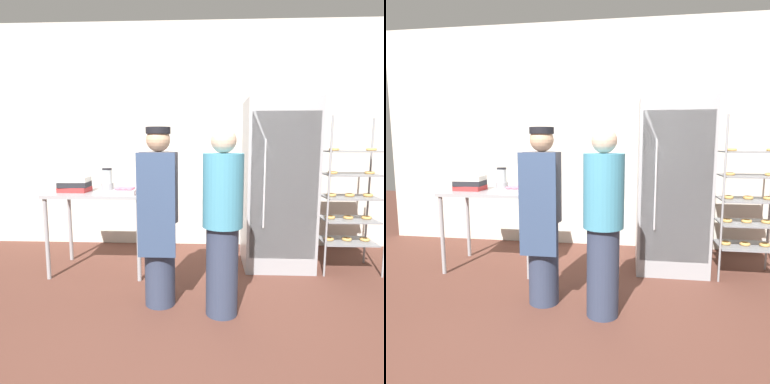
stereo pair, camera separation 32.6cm
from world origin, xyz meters
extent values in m
plane|color=brown|center=(0.00, 0.00, 0.00)|extent=(14.00, 14.00, 0.00)
cube|color=silver|center=(0.00, 2.44, 1.54)|extent=(6.40, 0.12, 3.09)
cube|color=#9EA0A5|center=(0.90, 1.59, 0.98)|extent=(0.78, 0.73, 1.95)
cube|color=gray|center=(0.90, 1.24, 1.00)|extent=(0.72, 0.02, 1.60)
cylinder|color=silver|center=(0.68, 1.21, 1.03)|extent=(0.02, 0.02, 0.96)
cylinder|color=#93969B|center=(1.37, 1.23, 0.87)|extent=(0.02, 0.02, 1.75)
cylinder|color=#93969B|center=(1.37, 1.69, 0.87)|extent=(0.02, 0.02, 1.75)
cylinder|color=#93969B|center=(2.00, 1.69, 0.87)|extent=(0.02, 0.02, 1.75)
cube|color=gray|center=(1.69, 1.46, 0.34)|extent=(0.58, 0.42, 0.01)
torus|color=#DBA351|center=(1.48, 1.46, 0.36)|extent=(0.11, 0.11, 0.03)
torus|color=#DBA351|center=(1.69, 1.46, 0.36)|extent=(0.11, 0.11, 0.03)
torus|color=#DBA351|center=(1.89, 1.46, 0.36)|extent=(0.11, 0.11, 0.03)
cube|color=gray|center=(1.69, 1.46, 0.60)|extent=(0.58, 0.42, 0.01)
torus|color=#DBA351|center=(1.48, 1.46, 0.62)|extent=(0.11, 0.11, 0.03)
torus|color=#DBA351|center=(1.69, 1.46, 0.62)|extent=(0.11, 0.11, 0.03)
torus|color=#DBA351|center=(1.89, 1.46, 0.62)|extent=(0.11, 0.11, 0.03)
cube|color=gray|center=(1.69, 1.46, 0.85)|extent=(0.58, 0.42, 0.01)
torus|color=#DBA351|center=(1.48, 1.46, 0.88)|extent=(0.11, 0.11, 0.03)
torus|color=#DBA351|center=(1.69, 1.46, 0.88)|extent=(0.11, 0.11, 0.03)
torus|color=#DBA351|center=(1.89, 1.46, 0.88)|extent=(0.11, 0.11, 0.03)
cube|color=gray|center=(1.69, 1.46, 1.11)|extent=(0.58, 0.42, 0.01)
torus|color=#DBA351|center=(1.48, 1.46, 1.13)|extent=(0.11, 0.11, 0.03)
torus|color=#DBA351|center=(1.89, 1.46, 1.13)|extent=(0.11, 0.11, 0.03)
cube|color=gray|center=(1.69, 1.46, 1.37)|extent=(0.58, 0.42, 0.01)
torus|color=#DBA351|center=(1.48, 1.46, 1.39)|extent=(0.11, 0.11, 0.03)
torus|color=#DBA351|center=(1.89, 1.46, 1.39)|extent=(0.11, 0.11, 0.03)
cube|color=#9EA0A5|center=(-1.14, 1.32, 0.90)|extent=(1.07, 0.70, 0.04)
cylinder|color=#9EA0A5|center=(-1.64, 1.01, 0.44)|extent=(0.04, 0.04, 0.88)
cylinder|color=#9EA0A5|center=(-0.65, 1.01, 0.44)|extent=(0.04, 0.04, 0.88)
cylinder|color=#9EA0A5|center=(-1.64, 1.62, 0.44)|extent=(0.04, 0.04, 0.88)
cylinder|color=#9EA0A5|center=(-0.65, 1.62, 0.44)|extent=(0.04, 0.04, 0.88)
cube|color=silver|center=(-0.81, 1.12, 0.94)|extent=(0.25, 0.23, 0.05)
cube|color=silver|center=(-0.81, 1.24, 1.09)|extent=(0.24, 0.01, 0.23)
torus|color=#C66B84|center=(-0.87, 1.08, 0.98)|extent=(0.08, 0.08, 0.03)
torus|color=#C66B84|center=(-0.81, 1.08, 0.98)|extent=(0.08, 0.08, 0.03)
torus|color=#C66B84|center=(-0.75, 1.08, 0.98)|extent=(0.08, 0.08, 0.03)
torus|color=#C66B84|center=(-0.87, 1.16, 0.98)|extent=(0.08, 0.08, 0.03)
torus|color=#C66B84|center=(-0.81, 1.16, 0.98)|extent=(0.08, 0.08, 0.03)
torus|color=#C66B84|center=(-0.75, 1.16, 0.98)|extent=(0.08, 0.08, 0.03)
cylinder|color=#99999E|center=(-1.09, 1.45, 0.96)|extent=(0.14, 0.14, 0.08)
cylinder|color=#B2BCC1|center=(-1.09, 1.45, 1.08)|extent=(0.11, 0.11, 0.15)
cylinder|color=black|center=(-1.09, 1.45, 1.16)|extent=(0.11, 0.11, 0.02)
cube|color=#B72D2D|center=(-1.42, 1.28, 0.95)|extent=(0.32, 0.26, 0.05)
cube|color=#232328|center=(-1.42, 1.28, 1.00)|extent=(0.32, 0.26, 0.06)
cube|color=silver|center=(-1.42, 1.28, 1.06)|extent=(0.33, 0.26, 0.06)
cylinder|color=#333D56|center=(-0.35, 0.50, 0.39)|extent=(0.27, 0.27, 0.77)
cylinder|color=#4C4C56|center=(-0.35, 0.50, 1.08)|extent=(0.34, 0.34, 0.61)
sphere|color=tan|center=(-0.35, 0.50, 1.49)|extent=(0.21, 0.21, 0.21)
cube|color=#33476B|center=(-0.35, 0.32, 0.95)|extent=(0.32, 0.02, 0.88)
cylinder|color=black|center=(-0.35, 0.50, 1.57)|extent=(0.21, 0.21, 0.06)
cylinder|color=#333D56|center=(0.21, 0.34, 0.39)|extent=(0.27, 0.27, 0.77)
cylinder|color=teal|center=(0.21, 0.34, 1.08)|extent=(0.34, 0.34, 0.61)
sphere|color=beige|center=(0.21, 0.34, 1.49)|extent=(0.21, 0.21, 0.21)
camera|label=1|loc=(0.09, -2.45, 1.47)|focal=32.00mm
camera|label=2|loc=(0.41, -2.42, 1.47)|focal=32.00mm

